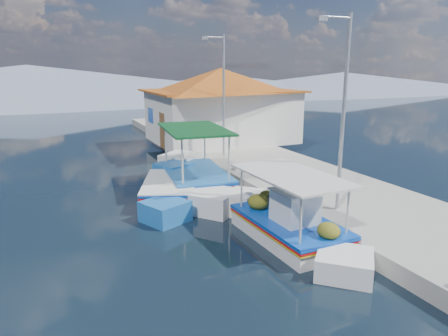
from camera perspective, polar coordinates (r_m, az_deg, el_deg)
name	(u,v)px	position (r m, az deg, el deg)	size (l,w,h in m)	color
ground	(236,280)	(10.16, 1.72, -15.41)	(160.00, 160.00, 0.00)	black
quay	(299,181)	(17.69, 10.48, -1.77)	(5.00, 44.00, 0.50)	gray
bollards	(266,182)	(15.88, 5.82, -1.93)	(0.20, 17.20, 0.30)	#A5A8AD
main_caique	(288,225)	(12.36, 8.87, -7.83)	(2.08, 6.75, 2.22)	silver
caique_green_canopy	(194,180)	(16.98, -4.16, -1.62)	(2.83, 7.64, 2.88)	silver
caique_blue_hull	(169,191)	(15.90, -7.70, -3.25)	(3.37, 6.00, 1.14)	#1D60AE
harbor_building	(221,104)	(25.17, -0.46, 8.96)	(10.49, 10.49, 4.40)	white
lamp_post_near	(342,105)	(13.07, 16.10, 8.47)	(1.21, 0.14, 6.00)	#A5A8AD
lamp_post_far	(222,90)	(20.76, -0.28, 10.86)	(1.21, 0.14, 6.00)	#A5A8AD
mountain_ridge	(113,86)	(64.87, -15.18, 10.93)	(171.40, 96.00, 5.50)	slate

